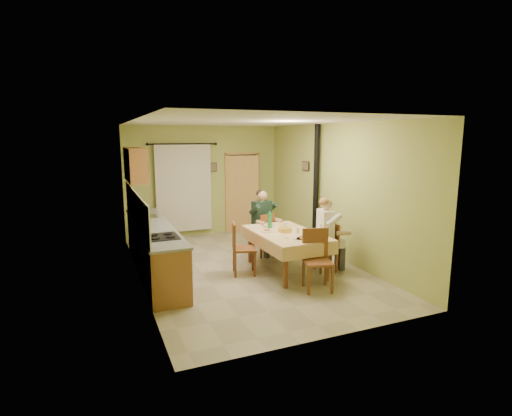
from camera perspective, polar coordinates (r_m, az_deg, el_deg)
name	(u,v)px	position (r m, az deg, el deg)	size (l,w,h in m)	color
floor	(246,267)	(7.91, -1.41, -8.47)	(4.00, 6.00, 0.01)	tan
room_shell	(246,175)	(7.53, -1.47, 4.77)	(4.04, 6.04, 2.82)	#AEB85E
kitchen_run	(153,248)	(7.73, -14.45, -5.51)	(0.64, 3.64, 1.56)	#92592D
upper_cabinets	(135,165)	(8.75, -16.87, 5.95)	(0.35, 1.40, 0.70)	#92592D
curtain	(184,188)	(10.20, -10.27, 2.87)	(1.70, 0.07, 2.22)	black
doorway	(243,192)	(10.71, -1.91, 2.23)	(0.96, 0.23, 2.15)	black
dining_table	(286,252)	(7.61, 4.28, -6.26)	(1.13, 1.85, 0.76)	#DEB179
tableware	(289,230)	(7.42, 4.80, -3.22)	(0.80, 1.60, 0.33)	white
chair_far	(263,242)	(8.60, 1.00, -4.92)	(0.45, 0.45, 0.93)	brown
chair_near	(317,273)	(6.81, 8.75, -9.11)	(0.55, 0.55, 1.01)	brown
chair_right	(327,256)	(7.75, 10.06, -6.79)	(0.44, 0.44, 0.92)	brown
chair_left	(243,259)	(7.46, -1.81, -7.27)	(0.52, 0.52, 0.98)	brown
man_far	(263,215)	(8.48, 0.96, -1.05)	(0.63, 0.54, 1.39)	#192D23
man_right	(327,226)	(7.59, 10.11, -2.53)	(0.54, 0.63, 1.39)	silver
stove_flue	(315,205)	(9.01, 8.49, 0.45)	(0.24, 0.24, 2.80)	black
picture_back	(213,167)	(10.42, -6.12, 5.82)	(0.19, 0.03, 0.23)	black
picture_right	(306,166)	(9.46, 7.10, 5.97)	(0.03, 0.31, 0.21)	brown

